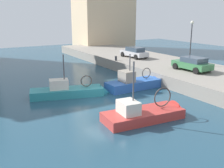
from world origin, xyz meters
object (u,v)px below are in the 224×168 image
Objects in this scene: parked_car_green at (192,64)px; mooring_bollard_north at (116,58)px; parked_car_silver at (134,52)px; fishing_boat_red at (148,117)px; quay_streetlamp at (191,35)px; fishing_boat_teal at (71,95)px; fishing_boat_blue at (136,87)px.

parked_car_green reaches higher than mooring_bollard_north.
parked_car_silver reaches higher than mooring_bollard_north.
fishing_boat_red is 14.95m from quay_streetlamp.
parked_car_green is 7.29× the size of mooring_bollard_north.
fishing_boat_red is 0.90× the size of fishing_boat_teal.
parked_car_silver is 1.05× the size of parked_car_green.
parked_car_green is (9.84, 5.44, 1.80)m from fishing_boat_red.
mooring_bollard_north is at bearing 71.67° from fishing_boat_blue.
parked_car_green is (0.28, -9.65, 0.01)m from parked_car_silver.
fishing_boat_blue is at bearing -170.80° from quay_streetlamp.
parked_car_silver is at bearing 108.35° from quay_streetlamp.
fishing_boat_blue reaches higher than parked_car_green.
parked_car_silver is 8.07m from quay_streetlamp.
fishing_boat_red is at bearing -119.70° from fishing_boat_blue.
mooring_bollard_north is (2.62, 7.90, 1.35)m from fishing_boat_blue.
fishing_boat_blue reaches higher than mooring_bollard_north.
mooring_bollard_north is at bearing 130.74° from quay_streetlamp.
fishing_boat_red reaches higher than mooring_bollard_north.
mooring_bollard_north is (8.81, 7.06, 1.36)m from fishing_boat_teal.
fishing_boat_red is at bearing -122.34° from parked_car_silver.
parked_car_green is at bearing -9.73° from fishing_boat_blue.
parked_car_silver is 7.68× the size of mooring_bollard_north.
fishing_boat_blue is 10.56m from parked_car_silver.
mooring_bollard_north is at bearing -167.71° from parked_car_silver.
fishing_boat_blue reaches higher than parked_car_silver.
parked_car_silver is at bearing 32.79° from fishing_boat_teal.
fishing_boat_blue is 9.42m from quay_streetlamp.
fishing_boat_red is 1.57× the size of parked_car_green.
parked_car_silver is at bearing 12.29° from mooring_bollard_north.
fishing_boat_red is 11.39m from parked_car_green.
parked_car_silver is at bearing 55.76° from fishing_boat_blue.
quay_streetlamp reaches higher than parked_car_green.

